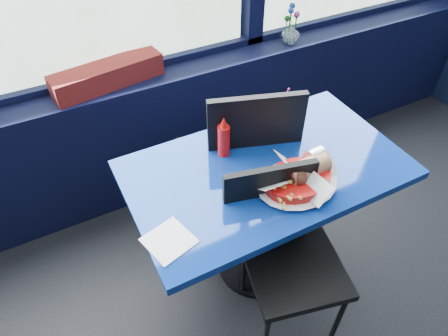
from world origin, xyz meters
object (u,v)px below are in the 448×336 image
near_table (264,195)px  food_basket (299,178)px  chair_near_front (283,245)px  planter_box (108,75)px  ketchup_bottle (224,138)px  flower_vase (291,31)px  chair_near_back (234,158)px  soda_cup (277,122)px

near_table → food_basket: 0.28m
chair_near_front → planter_box: bearing=122.2°
planter_box → food_basket: bearing=-73.2°
near_table → ketchup_bottle: ketchup_bottle is taller
planter_box → flower_vase: flower_vase is taller
planter_box → chair_near_front: bearing=-79.5°
chair_near_back → flower_vase: bearing=-122.8°
flower_vase → ketchup_bottle: size_ratio=1.17×
chair_near_back → ketchup_bottle: (-0.12, -0.11, 0.26)m
ketchup_bottle → planter_box: bearing=113.4°
food_basket → near_table: bearing=130.5°
near_table → ketchup_bottle: (-0.13, 0.16, 0.27)m
planter_box → soda_cup: (0.59, -0.70, -0.04)m
flower_vase → near_table: bearing=-129.2°
chair_near_back → planter_box: size_ratio=1.74×
near_table → planter_box: 1.01m
planter_box → flower_vase: size_ratio=2.47×
planter_box → food_basket: 1.14m
chair_near_front → flower_vase: bearing=69.2°
near_table → flower_vase: bearing=50.8°
food_basket → soda_cup: bearing=93.8°
chair_near_front → chair_near_back: (0.04, 0.52, 0.07)m
chair_near_front → ketchup_bottle: bearing=114.1°
food_basket → flower_vase: bearing=79.5°
planter_box → food_basket: (0.49, -1.02, -0.07)m
chair_near_back → planter_box: chair_near_back is taller
chair_near_back → flower_vase: (0.69, 0.56, 0.29)m
soda_cup → chair_near_front: bearing=-116.4°
chair_near_front → food_basket: (0.10, 0.09, 0.28)m
flower_vase → ketchup_bottle: flower_vase is taller
food_basket → ketchup_bottle: 0.36m
flower_vase → ketchup_bottle: bearing=-140.1°
flower_vase → ketchup_bottle: (-0.80, -0.67, -0.03)m
chair_near_back → flower_vase: 0.93m
near_table → ketchup_bottle: size_ratio=6.00×
food_basket → chair_near_back: bearing=120.2°
chair_near_front → soda_cup: (0.21, 0.42, 0.30)m
flower_vase → planter_box: bearing=178.1°
chair_near_back → food_basket: size_ratio=2.67×
chair_near_back → ketchup_bottle: 0.31m
food_basket → soda_cup: 0.34m
chair_near_front → ketchup_bottle: 0.53m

